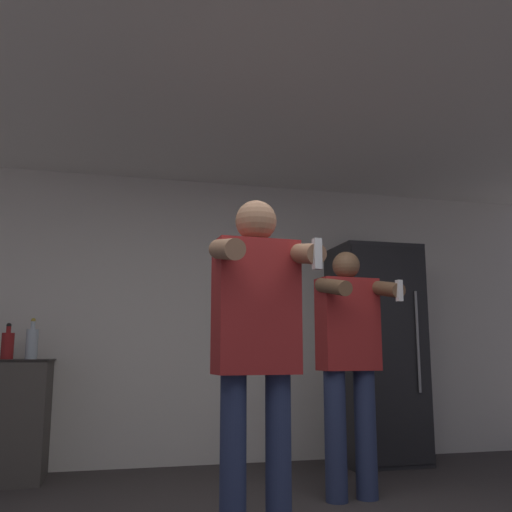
{
  "coord_description": "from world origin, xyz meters",
  "views": [
    {
      "loc": [
        -0.7,
        -2.09,
        0.96
      ],
      "look_at": [
        -0.03,
        0.58,
        1.43
      ],
      "focal_mm": 40.0,
      "sensor_mm": 36.0,
      "label": 1
    }
  ],
  "objects_px": {
    "person_man_side": "(349,355)",
    "refrigerator": "(376,353)",
    "bottle_tall_gin": "(8,345)",
    "person_woman_foreground": "(257,339)",
    "bottle_dark_rum": "(32,343)"
  },
  "relations": [
    {
      "from": "refrigerator",
      "to": "bottle_tall_gin",
      "type": "bearing_deg",
      "value": 179.6
    },
    {
      "from": "bottle_dark_rum",
      "to": "person_man_side",
      "type": "bearing_deg",
      "value": -27.93
    },
    {
      "from": "bottle_dark_rum",
      "to": "person_woman_foreground",
      "type": "distance_m",
      "value": 2.53
    },
    {
      "from": "bottle_tall_gin",
      "to": "bottle_dark_rum",
      "type": "height_order",
      "value": "bottle_dark_rum"
    },
    {
      "from": "refrigerator",
      "to": "bottle_tall_gin",
      "type": "xyz_separation_m",
      "value": [
        -3.13,
        0.02,
        0.06
      ]
    },
    {
      "from": "bottle_tall_gin",
      "to": "person_woman_foreground",
      "type": "bearing_deg",
      "value": -56.2
    },
    {
      "from": "bottle_dark_rum",
      "to": "refrigerator",
      "type": "bearing_deg",
      "value": -0.42
    },
    {
      "from": "bottle_tall_gin",
      "to": "person_woman_foreground",
      "type": "xyz_separation_m",
      "value": [
        1.46,
        -2.18,
        0.0
      ]
    },
    {
      "from": "person_woman_foreground",
      "to": "person_man_side",
      "type": "distance_m",
      "value": 1.37
    },
    {
      "from": "bottle_tall_gin",
      "to": "bottle_dark_rum",
      "type": "xyz_separation_m",
      "value": [
        0.18,
        -0.0,
        0.02
      ]
    },
    {
      "from": "person_man_side",
      "to": "bottle_tall_gin",
      "type": "bearing_deg",
      "value": 153.88
    },
    {
      "from": "refrigerator",
      "to": "person_woman_foreground",
      "type": "height_order",
      "value": "refrigerator"
    },
    {
      "from": "person_man_side",
      "to": "refrigerator",
      "type": "bearing_deg",
      "value": 56.52
    },
    {
      "from": "person_woman_foreground",
      "to": "person_man_side",
      "type": "height_order",
      "value": "person_woman_foreground"
    },
    {
      "from": "bottle_dark_rum",
      "to": "bottle_tall_gin",
      "type": "bearing_deg",
      "value": 180.0
    }
  ]
}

